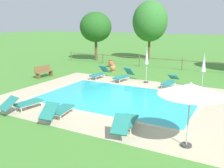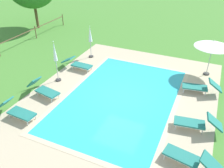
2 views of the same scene
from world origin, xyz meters
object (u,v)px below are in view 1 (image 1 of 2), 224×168
sun_lounger_south_mid (58,110)px  sun_lounger_north_end (23,103)px  sun_lounger_north_near_steps (170,81)px  sun_lounger_north_far (124,76)px  patio_umbrella_closed_row_west (204,66)px  sun_lounger_north_mid (126,122)px  terracotta_urn_by_tree (113,68)px  tree_centre (150,21)px  patio_umbrella_open_foreground (191,89)px  patio_umbrella_closed_row_mid_west (147,60)px  wooden_bench_lawn_side (44,71)px  terracotta_urn_near_fence (111,63)px  tree_far_west (96,27)px  sun_lounger_south_near_corner (99,73)px

sun_lounger_south_mid → sun_lounger_north_end: bearing=-179.3°
sun_lounger_north_near_steps → sun_lounger_north_far: bearing=178.8°
sun_lounger_south_mid → patio_umbrella_closed_row_west: bearing=58.3°
sun_lounger_north_mid → sun_lounger_south_mid: bearing=-176.8°
sun_lounger_north_near_steps → sun_lounger_north_mid: size_ratio=1.01×
sun_lounger_north_end → terracotta_urn_by_tree: size_ratio=3.13×
sun_lounger_north_mid → tree_centre: size_ratio=0.33×
terracotta_urn_by_tree → tree_centre: 9.02m
patio_umbrella_open_foreground → sun_lounger_north_mid: bearing=176.4°
patio_umbrella_closed_row_west → patio_umbrella_closed_row_mid_west: bearing=177.0°
tree_centre → sun_lounger_north_mid: bearing=-72.9°
wooden_bench_lawn_side → terracotta_urn_near_fence: size_ratio=2.20×
sun_lounger_north_end → sun_lounger_north_near_steps: bearing=57.2°
sun_lounger_north_near_steps → terracotta_urn_near_fence: sun_lounger_north_near_steps is taller
sun_lounger_north_end → patio_umbrella_closed_row_west: 10.42m
sun_lounger_north_mid → terracotta_urn_by_tree: size_ratio=3.07×
wooden_bench_lawn_side → terracotta_urn_near_fence: (2.39, 6.32, -0.09)m
sun_lounger_north_near_steps → sun_lounger_north_mid: bearing=-87.7°
patio_umbrella_closed_row_west → patio_umbrella_closed_row_mid_west: 3.69m
patio_umbrella_closed_row_west → sun_lounger_north_mid: bearing=-102.3°
terracotta_urn_near_fence → tree_far_west: size_ratio=0.14×
patio_umbrella_closed_row_west → sun_lounger_south_near_corner: bearing=-179.5°
sun_lounger_south_near_corner → sun_lounger_north_near_steps: bearing=-0.4°
patio_umbrella_open_foreground → patio_umbrella_closed_row_mid_west: 9.01m
patio_umbrella_open_foreground → tree_far_west: bearing=130.2°
sun_lounger_south_mid → patio_umbrella_closed_row_mid_west: 8.08m
sun_lounger_south_mid → terracotta_urn_near_fence: sun_lounger_south_mid is taller
sun_lounger_north_far → patio_umbrella_open_foreground: (5.94, -7.67, 1.60)m
sun_lounger_north_mid → sun_lounger_south_near_corner: (-5.62, 7.48, 0.01)m
patio_umbrella_open_foreground → patio_umbrella_closed_row_west: 7.73m
terracotta_urn_near_fence → tree_far_west: 5.47m
sun_lounger_north_far → sun_lounger_south_mid: size_ratio=0.98×
sun_lounger_north_far → sun_lounger_south_near_corner: size_ratio=1.02×
sun_lounger_south_near_corner → terracotta_urn_near_fence: size_ratio=2.85×
sun_lounger_north_mid → sun_lounger_south_near_corner: 9.36m
patio_umbrella_open_foreground → sun_lounger_north_near_steps: bearing=108.9°
sun_lounger_north_end → tree_far_west: size_ratio=0.41×
sun_lounger_north_end → sun_lounger_south_mid: 2.10m
patio_umbrella_open_foreground → tree_far_west: size_ratio=0.43×
wooden_bench_lawn_side → tree_centre: tree_centre is taller
sun_lounger_south_mid → tree_far_west: 17.15m
sun_lounger_north_end → sun_lounger_south_mid: bearing=0.7°
terracotta_urn_by_tree → tree_far_west: (-4.64, 4.91, 3.19)m
sun_lounger_north_far → patio_umbrella_closed_row_mid_west: (1.60, 0.22, 1.22)m
sun_lounger_south_mid → patio_umbrella_closed_row_mid_west: (1.09, 7.92, 1.23)m
patio_umbrella_closed_row_mid_west → tree_centre: 11.39m
sun_lounger_south_near_corner → terracotta_urn_near_fence: (-1.49, 4.61, -0.00)m
sun_lounger_north_mid → sun_lounger_north_far: (-3.64, 7.52, 0.01)m
sun_lounger_south_mid → sun_lounger_north_far: bearing=93.8°
sun_lounger_south_mid → patio_umbrella_open_foreground: 5.66m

